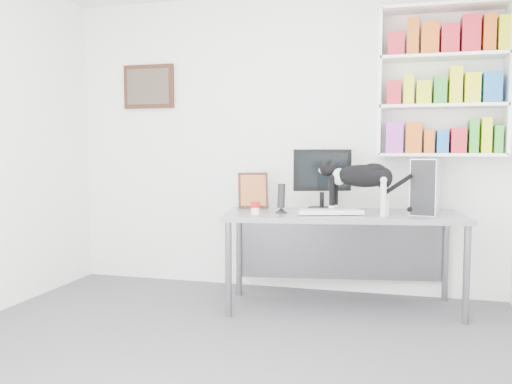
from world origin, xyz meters
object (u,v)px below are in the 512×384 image
desk (343,261)px  cat (361,189)px  bookshelf (442,82)px  pc_tower (426,186)px  speaker (281,198)px  soup_can (255,208)px  leaning_print (253,190)px  monitor (322,179)px  keyboard (330,212)px

desk → cat: size_ratio=2.81×
bookshelf → pc_tower: 0.89m
speaker → soup_can: (-0.18, -0.13, -0.07)m
pc_tower → cat: size_ratio=0.65×
pc_tower → leaning_print: bearing=-171.0°
bookshelf → leaning_print: bookshelf is taller
desk → pc_tower: (0.64, 0.16, 0.61)m
bookshelf → cat: bookshelf is taller
bookshelf → soup_can: bearing=-155.0°
pc_tower → desk: bearing=-157.0°
monitor → cat: monitor is taller
pc_tower → leaning_print: (-1.43, -0.01, -0.06)m
desk → soup_can: size_ratio=18.74×
desk → leaning_print: size_ratio=5.85×
desk → soup_can: soup_can is taller
pc_tower → monitor: bearing=-173.7°
speaker → leaning_print: leaning_print is taller
keyboard → speaker: (-0.39, -0.02, 0.10)m
bookshelf → soup_can: bookshelf is taller
speaker → soup_can: size_ratio=2.45×
speaker → leaning_print: (-0.31, 0.30, 0.04)m
speaker → leaning_print: 0.43m
leaning_print → soup_can: leaning_print is taller
keyboard → pc_tower: bearing=3.3°
monitor → keyboard: bearing=-89.6°
bookshelf → keyboard: size_ratio=2.45×
desk → pc_tower: bearing=5.2°
leaning_print → soup_can: size_ratio=3.20×
soup_can → speaker: bearing=34.7°
keyboard → pc_tower: (0.73, 0.28, 0.20)m
keyboard → leaning_print: 0.77m
monitor → pc_tower: 0.84m
pc_tower → soup_can: (-1.30, -0.43, -0.17)m
desk → pc_tower: 0.90m
soup_can → monitor: bearing=45.4°
pc_tower → cat: (-0.49, -0.28, -0.01)m
desk → keyboard: 0.44m
desk → speaker: (-0.48, -0.14, 0.51)m
soup_can → bookshelf: bearing=25.0°
keyboard → pc_tower: size_ratio=1.16×
monitor → soup_can: (-0.46, -0.47, -0.21)m
speaker → soup_can: 0.23m
leaning_print → cat: bearing=-36.7°
desk → speaker: bearing=-172.5°
speaker → cat: cat is taller
monitor → desk: bearing=-62.7°
pc_tower → cat: 0.57m
desk → pc_tower: size_ratio=4.31×
soup_can → desk: bearing=22.2°
monitor → leaning_print: monitor is taller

